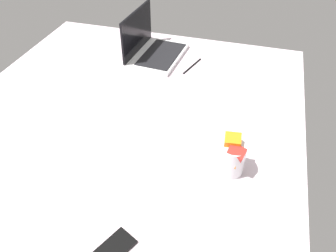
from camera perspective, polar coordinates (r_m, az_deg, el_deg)
name	(u,v)px	position (r cm, az deg, el deg)	size (l,w,h in cm)	color
bed_mattress	(115,153)	(133.90, -9.01, -4.64)	(180.00, 140.00, 18.00)	silver
laptop	(152,49)	(174.92, -2.72, 13.04)	(34.67, 25.47, 23.00)	silver
snack_cup	(232,157)	(111.52, 10.80, -5.20)	(9.36, 9.00, 14.33)	silver
cell_phone	(110,252)	(97.60, -9.78, -20.35)	(6.80, 14.00, 0.80)	black
charger_cable	(192,66)	(168.05, 4.14, 10.15)	(17.00, 0.60, 0.60)	black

